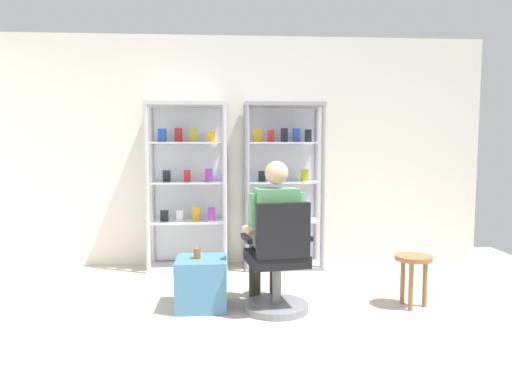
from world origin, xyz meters
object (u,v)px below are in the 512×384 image
object	(u,v)px
office_chair	(278,267)
wooden_stool	(413,266)
display_cabinet_left	(188,185)
storage_crate	(202,283)
display_cabinet_right	(282,184)
seated_shopkeeper	(273,227)
tea_glass	(197,254)

from	to	relation	value
office_chair	wooden_stool	xyz separation A→B (m)	(1.20, 0.06, -0.03)
display_cabinet_left	storage_crate	distance (m)	1.63
display_cabinet_right	seated_shopkeeper	size ratio (longest dim) A/B	1.47
office_chair	tea_glass	bearing A→B (deg)	165.89
display_cabinet_right	seated_shopkeeper	bearing A→B (deg)	-100.16
office_chair	seated_shopkeeper	size ratio (longest dim) A/B	0.74
office_chair	seated_shopkeeper	xyz separation A→B (m)	(-0.02, 0.16, 0.32)
display_cabinet_right	seated_shopkeeper	world-z (taller)	display_cabinet_right
display_cabinet_left	tea_glass	size ratio (longest dim) A/B	21.20
wooden_stool	display_cabinet_left	bearing A→B (deg)	143.07
display_cabinet_left	tea_glass	world-z (taller)	display_cabinet_left
seated_shopkeeper	display_cabinet_left	bearing A→B (deg)	120.01
storage_crate	office_chair	bearing A→B (deg)	-15.34
storage_crate	wooden_stool	distance (m)	1.86
display_cabinet_right	tea_glass	xyz separation A→B (m)	(-0.92, -1.44, -0.48)
tea_glass	wooden_stool	distance (m)	1.90
storage_crate	tea_glass	size ratio (longest dim) A/B	5.13
display_cabinet_left	storage_crate	xyz separation A→B (m)	(0.21, -1.44, -0.75)
wooden_stool	tea_glass	bearing A→B (deg)	176.67
display_cabinet_right	storage_crate	world-z (taller)	display_cabinet_right
display_cabinet_right	storage_crate	xyz separation A→B (m)	(-0.89, -1.44, -0.75)
seated_shopkeeper	tea_glass	bearing A→B (deg)	179.01
seated_shopkeeper	wooden_stool	distance (m)	1.28
display_cabinet_right	wooden_stool	bearing A→B (deg)	-58.14
display_cabinet_left	seated_shopkeeper	bearing A→B (deg)	-59.99
office_chair	wooden_stool	bearing A→B (deg)	3.01
display_cabinet_right	tea_glass	distance (m)	1.78
display_cabinet_right	storage_crate	bearing A→B (deg)	-121.72
office_chair	storage_crate	size ratio (longest dim) A/B	2.09
display_cabinet_right	tea_glass	size ratio (longest dim) A/B	21.20
display_cabinet_left	wooden_stool	size ratio (longest dim) A/B	4.13
display_cabinet_right	seated_shopkeeper	xyz separation A→B (m)	(-0.26, -1.45, -0.26)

